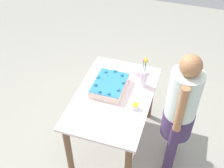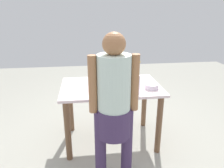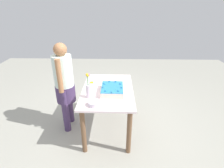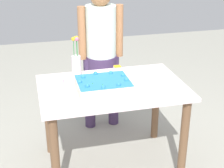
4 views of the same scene
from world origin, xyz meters
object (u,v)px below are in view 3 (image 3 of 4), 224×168
Objects in this scene: flower_vase at (89,90)px; person_standing at (64,82)px; fruit_bowl at (94,103)px; serving_plate_with_slice at (92,85)px; cake_knife at (99,78)px; sheet_cake at (112,89)px.

person_standing is (-0.32, -0.44, -0.04)m from flower_vase.
person_standing is (-0.52, -0.54, 0.06)m from fruit_bowl.
person_standing reaches higher than serving_plate_with_slice.
cake_knife is 0.91m from fruit_bowl.
sheet_cake is at bearing 58.67° from serving_plate_with_slice.
sheet_cake is 0.40m from serving_plate_with_slice.
sheet_cake is 0.38m from flower_vase.
cake_knife is at bearing -155.31° from sheet_cake.
serving_plate_with_slice is 1.03× the size of cake_knife.
cake_knife is (-0.54, -0.25, -0.05)m from sheet_cake.
cake_knife is 0.53× the size of flower_vase.
sheet_cake is 0.60m from cake_knife.
serving_plate_with_slice is 0.35m from cake_knife.
fruit_bowl is (0.21, 0.09, -0.10)m from flower_vase.
sheet_cake is at bearing -14.48° from cake_knife.
serving_plate_with_slice is (-0.21, -0.34, -0.03)m from sheet_cake.
flower_vase is 0.25× the size of person_standing.
serving_plate_with_slice is at bearing -169.75° from fruit_bowl.
cake_knife is at bearing 164.28° from serving_plate_with_slice.
cake_knife is (-0.33, 0.09, -0.02)m from serving_plate_with_slice.
cake_knife is 1.21× the size of fruit_bowl.
flower_vase reaches higher than fruit_bowl.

